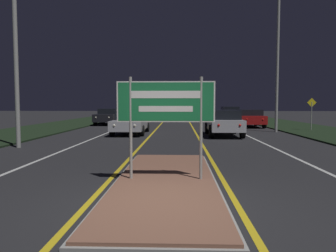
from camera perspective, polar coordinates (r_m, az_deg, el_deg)
name	(u,v)px	position (r m, az deg, el deg)	size (l,w,h in m)	color
ground_plane	(162,206)	(5.98, -1.07, -13.71)	(160.00, 160.00, 0.00)	#232326
median_island	(166,181)	(7.59, -0.39, -9.57)	(2.31, 7.11, 0.10)	#999993
verge_left	(56,126)	(27.55, -18.89, -0.04)	(5.00, 100.00, 0.08)	black
verge_right	(297,127)	(27.34, 21.61, -0.13)	(5.00, 100.00, 0.08)	black
centre_line_yellow_left	(162,123)	(30.79, -1.11, 0.48)	(0.12, 70.00, 0.01)	gold
centre_line_yellow_right	(190,123)	(30.76, 3.89, 0.47)	(0.12, 70.00, 0.01)	gold
lane_line_white_left	(131,123)	(31.07, -6.38, 0.49)	(0.12, 70.00, 0.01)	silver
lane_line_white_right	(221,123)	(30.99, 9.18, 0.46)	(0.12, 70.00, 0.01)	silver
edge_line_white_left	(100,123)	(31.64, -11.76, 0.50)	(0.10, 70.00, 0.01)	silver
edge_line_white_right	(253,123)	(31.51, 14.60, 0.44)	(0.10, 70.00, 0.01)	silver
highway_sign	(166,106)	(7.38, -0.40, 3.45)	(2.21, 0.07, 2.31)	#9E9E99
streetlight_right_near	(278,35)	(22.62, 18.62, 14.84)	(0.44, 0.44, 10.60)	#9E9E99
car_receding_0	(224,122)	(18.80, 9.67, 0.68)	(1.86, 4.38, 1.47)	#B7B7BC
car_receding_1	(249,118)	(26.64, 13.87, 1.42)	(2.01, 4.44, 1.38)	maroon
car_receding_2	(229,113)	(36.19, 10.66, 2.21)	(2.01, 4.74, 1.54)	black
car_approaching_0	(131,122)	(20.06, -6.44, 0.76)	(1.92, 4.84, 1.41)	#B7B7BC
car_approaching_1	(109,116)	(29.40, -10.26, 1.72)	(1.86, 4.82, 1.40)	black
warning_sign	(312,111)	(23.55, 23.72, 2.45)	(0.60, 0.06, 2.12)	#9E9E99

